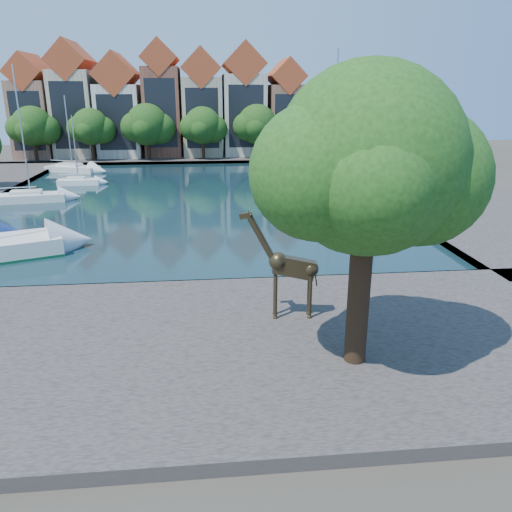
# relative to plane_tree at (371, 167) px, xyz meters

# --- Properties ---
(ground) EXTENTS (160.00, 160.00, 0.00)m
(ground) POSITION_rel_plane_tree_xyz_m (-7.62, 9.01, -7.67)
(ground) COLOR #38332B
(ground) RESTS_ON ground
(water_basin) EXTENTS (38.00, 50.00, 0.08)m
(water_basin) POSITION_rel_plane_tree_xyz_m (-7.62, 33.01, -7.63)
(water_basin) COLOR black
(water_basin) RESTS_ON ground
(near_quay) EXTENTS (50.00, 14.00, 0.50)m
(near_quay) POSITION_rel_plane_tree_xyz_m (-7.62, 2.01, -7.42)
(near_quay) COLOR #4C4542
(near_quay) RESTS_ON ground
(far_quay) EXTENTS (60.00, 16.00, 0.50)m
(far_quay) POSITION_rel_plane_tree_xyz_m (-7.62, 65.01, -7.42)
(far_quay) COLOR #4C4542
(far_quay) RESTS_ON ground
(right_quay) EXTENTS (14.00, 52.00, 0.50)m
(right_quay) POSITION_rel_plane_tree_xyz_m (17.38, 33.01, -7.42)
(right_quay) COLOR #4C4542
(right_quay) RESTS_ON ground
(plane_tree) EXTENTS (8.32, 6.40, 10.62)m
(plane_tree) POSITION_rel_plane_tree_xyz_m (0.00, 0.00, 0.00)
(plane_tree) COLOR #332114
(plane_tree) RESTS_ON near_quay
(townhouse_west_end) EXTENTS (5.44, 9.18, 14.93)m
(townhouse_west_end) POSITION_rel_plane_tree_xyz_m (-30.62, 64.99, -0.31)
(townhouse_west_end) COLOR #936550
(townhouse_west_end) RESTS_ON far_quay
(townhouse_west_mid) EXTENTS (5.94, 9.18, 16.79)m
(townhouse_west_mid) POSITION_rel_plane_tree_xyz_m (-24.62, 64.99, 0.56)
(townhouse_west_mid) COLOR #C0B194
(townhouse_west_mid) RESTS_ON far_quay
(townhouse_west_inner) EXTENTS (6.43, 9.18, 15.15)m
(townhouse_west_inner) POSITION_rel_plane_tree_xyz_m (-18.12, 64.99, -0.32)
(townhouse_west_inner) COLOR silver
(townhouse_west_inner) RESTS_ON far_quay
(townhouse_center) EXTENTS (5.44, 9.18, 16.93)m
(townhouse_center) POSITION_rel_plane_tree_xyz_m (-11.62, 64.99, 0.69)
(townhouse_center) COLOR brown
(townhouse_center) RESTS_ON far_quay
(townhouse_east_inner) EXTENTS (5.94, 9.18, 15.79)m
(townhouse_east_inner) POSITION_rel_plane_tree_xyz_m (-5.62, 64.99, 0.06)
(townhouse_east_inner) COLOR tan
(townhouse_east_inner) RESTS_ON far_quay
(townhouse_east_mid) EXTENTS (6.43, 9.18, 16.65)m
(townhouse_east_mid) POSITION_rel_plane_tree_xyz_m (0.88, 64.99, 0.43)
(townhouse_east_mid) COLOR beige
(townhouse_east_mid) RESTS_ON far_quay
(townhouse_east_end) EXTENTS (5.44, 9.18, 14.43)m
(townhouse_east_end) POSITION_rel_plane_tree_xyz_m (7.38, 64.99, -0.56)
(townhouse_east_end) COLOR brown
(townhouse_east_end) RESTS_ON far_quay
(far_tree_far_west) EXTENTS (7.28, 5.60, 7.68)m
(far_tree_far_west) POSITION_rel_plane_tree_xyz_m (-29.51, 59.50, -2.49)
(far_tree_far_west) COLOR #332114
(far_tree_far_west) RESTS_ON far_quay
(far_tree_west) EXTENTS (6.76, 5.20, 7.36)m
(far_tree_west) POSITION_rel_plane_tree_xyz_m (-21.52, 59.50, -2.60)
(far_tree_west) COLOR #332114
(far_tree_west) RESTS_ON far_quay
(far_tree_mid_west) EXTENTS (7.80, 6.00, 8.00)m
(far_tree_mid_west) POSITION_rel_plane_tree_xyz_m (-13.51, 59.50, -2.38)
(far_tree_mid_west) COLOR #332114
(far_tree_mid_west) RESTS_ON far_quay
(far_tree_mid_east) EXTENTS (7.02, 5.40, 7.52)m
(far_tree_mid_east) POSITION_rel_plane_tree_xyz_m (-5.52, 59.50, -2.54)
(far_tree_mid_east) COLOR #332114
(far_tree_mid_east) RESTS_ON far_quay
(far_tree_east) EXTENTS (7.54, 5.80, 7.84)m
(far_tree_east) POSITION_rel_plane_tree_xyz_m (2.49, 59.50, -2.43)
(far_tree_east) COLOR #332114
(far_tree_east) RESTS_ON far_quay
(far_tree_far_east) EXTENTS (6.76, 5.20, 7.36)m
(far_tree_far_east) POSITION_rel_plane_tree_xyz_m (10.48, 59.50, -2.60)
(far_tree_far_east) COLOR #332114
(far_tree_far_east) RESTS_ON far_quay
(giraffe_statue) EXTENTS (3.36, 0.67, 4.79)m
(giraffe_statue) POSITION_rel_plane_tree_xyz_m (-2.02, 4.00, -4.82)
(giraffe_statue) COLOR #322A19
(giraffe_statue) RESTS_ON near_quay
(sailboat_left_c) EXTENTS (6.46, 3.07, 12.26)m
(sailboat_left_c) POSITION_rel_plane_tree_xyz_m (-22.00, 32.54, -6.98)
(sailboat_left_c) COLOR silver
(sailboat_left_c) RESTS_ON water_basin
(sailboat_left_d) EXTENTS (4.52, 1.72, 7.56)m
(sailboat_left_d) POSITION_rel_plane_tree_xyz_m (-19.62, 41.34, -7.11)
(sailboat_left_d) COLOR white
(sailboat_left_d) RESTS_ON water_basin
(sailboat_left_e) EXTENTS (7.28, 4.75, 9.53)m
(sailboat_left_e) POSITION_rel_plane_tree_xyz_m (-22.62, 51.11, -7.01)
(sailboat_left_e) COLOR silver
(sailboat_left_e) RESTS_ON water_basin
(sailboat_right_a) EXTENTS (7.37, 3.22, 9.78)m
(sailboat_right_a) POSITION_rel_plane_tree_xyz_m (7.38, 19.51, -7.04)
(sailboat_right_a) COLOR silver
(sailboat_right_a) RESTS_ON water_basin
(sailboat_right_b) EXTENTS (6.83, 3.43, 12.97)m
(sailboat_right_b) POSITION_rel_plane_tree_xyz_m (4.38, 21.96, -6.98)
(sailboat_right_b) COLOR navy
(sailboat_right_b) RESTS_ON water_basin
(sailboat_right_c) EXTENTS (7.19, 4.44, 9.32)m
(sailboat_right_c) POSITION_rel_plane_tree_xyz_m (5.84, 32.19, -7.02)
(sailboat_right_c) COLOR silver
(sailboat_right_c) RESTS_ON water_basin
(sailboat_right_d) EXTENTS (5.05, 2.89, 7.45)m
(sailboat_right_d) POSITION_rel_plane_tree_xyz_m (5.13, 41.53, -7.07)
(sailboat_right_d) COLOR silver
(sailboat_right_d) RESTS_ON water_basin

